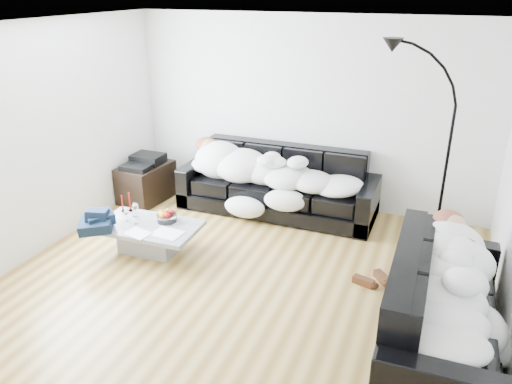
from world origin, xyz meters
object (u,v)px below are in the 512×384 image
(sofa_right, at_px, (445,304))
(candle_left, at_px, (122,204))
(floor_lamp, at_px, (446,164))
(sleeper_right, at_px, (449,283))
(av_cabinet, at_px, (146,182))
(wine_glass_b, at_px, (127,215))
(stereo, at_px, (144,161))
(coffee_table, at_px, (149,238))
(fruit_bowl, at_px, (167,216))
(wine_glass_c, at_px, (136,218))
(candle_right, at_px, (130,202))
(wine_glass_a, at_px, (136,210))
(sleeper_back, at_px, (276,169))
(shoes, at_px, (372,279))
(sofa_back, at_px, (277,182))

(sofa_right, relative_size, candle_left, 10.10)
(sofa_right, distance_m, floor_lamp, 1.96)
(sleeper_right, relative_size, floor_lamp, 0.87)
(av_cabinet, height_order, floor_lamp, floor_lamp)
(wine_glass_b, height_order, stereo, stereo)
(coffee_table, relative_size, fruit_bowl, 5.00)
(sofa_right, xyz_separation_m, candle_left, (-3.76, 0.70, 0.02))
(wine_glass_c, relative_size, candle_right, 0.65)
(fruit_bowl, height_order, wine_glass_b, wine_glass_b)
(coffee_table, height_order, wine_glass_b, wine_glass_b)
(wine_glass_a, xyz_separation_m, stereo, (-0.64, 1.19, 0.16))
(sleeper_back, relative_size, fruit_bowl, 9.58)
(sleeper_right, xyz_separation_m, fruit_bowl, (-3.12, 0.67, -0.23))
(candle_right, height_order, av_cabinet, candle_right)
(sofa_right, height_order, coffee_table, sofa_right)
(sleeper_right, xyz_separation_m, coffee_table, (-3.28, 0.51, -0.47))
(sleeper_right, bearing_deg, fruit_bowl, 77.86)
(sofa_right, relative_size, av_cabinet, 2.75)
(shoes, bearing_deg, wine_glass_c, -145.76)
(wine_glass_c, bearing_deg, av_cabinet, 118.97)
(sofa_right, relative_size, stereo, 4.86)
(sofa_right, relative_size, candle_right, 8.66)
(coffee_table, bearing_deg, fruit_bowl, 45.68)
(sofa_back, relative_size, stereo, 6.08)
(fruit_bowl, distance_m, av_cabinet, 1.55)
(sleeper_back, bearing_deg, wine_glass_b, -129.78)
(sofa_right, xyz_separation_m, sleeper_back, (-2.25, 2.07, 0.21))
(wine_glass_a, xyz_separation_m, candle_right, (-0.17, 0.13, 0.03))
(sofa_right, distance_m, stereo, 4.54)
(sofa_right, height_order, sleeper_right, sleeper_right)
(sleeper_right, height_order, shoes, sleeper_right)
(wine_glass_a, distance_m, av_cabinet, 1.36)
(fruit_bowl, xyz_separation_m, candle_right, (-0.57, 0.08, 0.05))
(fruit_bowl, distance_m, floor_lamp, 3.27)
(fruit_bowl, height_order, shoes, fruit_bowl)
(sleeper_right, bearing_deg, wine_glass_a, 79.94)
(coffee_table, distance_m, candle_right, 0.56)
(stereo, bearing_deg, wine_glass_a, -61.76)
(floor_lamp, bearing_deg, sleeper_back, 171.65)
(wine_glass_c, relative_size, av_cabinet, 0.21)
(sleeper_right, distance_m, candle_left, 3.83)
(sleeper_right, xyz_separation_m, av_cabinet, (-4.16, 1.81, -0.38))
(candle_right, relative_size, av_cabinet, 0.32)
(sofa_right, distance_m, candle_left, 3.83)
(sleeper_right, distance_m, floor_lamp, 1.90)
(wine_glass_c, bearing_deg, sofa_right, -7.84)
(candle_left, bearing_deg, floor_lamp, 17.57)
(candle_left, distance_m, candle_right, 0.09)
(candle_right, height_order, stereo, stereo)
(wine_glass_a, relative_size, wine_glass_c, 1.16)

